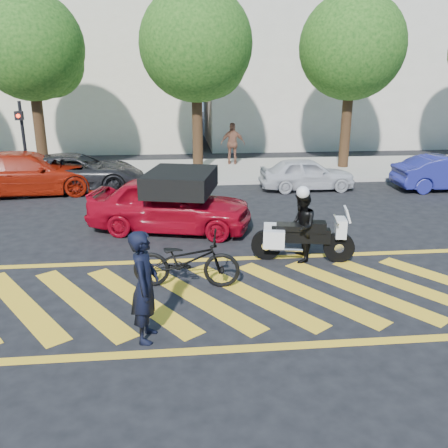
{
  "coord_description": "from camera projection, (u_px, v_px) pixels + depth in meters",
  "views": [
    {
      "loc": [
        -0.88,
        -8.41,
        4.21
      ],
      "look_at": [
        0.08,
        1.34,
        1.05
      ],
      "focal_mm": 38.0,
      "sensor_mm": 36.0,
      "label": 1
    }
  ],
  "objects": [
    {
      "name": "ground",
      "position": [
        226.0,
        296.0,
        9.33
      ],
      "size": [
        90.0,
        90.0,
        0.0
      ],
      "primitive_type": "plane",
      "color": "black",
      "rests_on": "ground"
    },
    {
      "name": "sidewalk",
      "position": [
        198.0,
        171.0,
        20.68
      ],
      "size": [
        60.0,
        5.0,
        0.15
      ],
      "primitive_type": "cube",
      "color": "#9E998E",
      "rests_on": "ground"
    },
    {
      "name": "crosswalk",
      "position": [
        224.0,
        295.0,
        9.33
      ],
      "size": [
        12.33,
        4.0,
        0.01
      ],
      "color": "yellow",
      "rests_on": "ground"
    },
    {
      "name": "building_left",
      "position": [
        49.0,
        57.0,
        26.94
      ],
      "size": [
        16.0,
        8.0,
        10.0
      ],
      "primitive_type": "cube",
      "color": "beige",
      "rests_on": "ground"
    },
    {
      "name": "building_right",
      "position": [
        340.0,
        49.0,
        28.38
      ],
      "size": [
        16.0,
        8.0,
        11.0
      ],
      "primitive_type": "cube",
      "color": "beige",
      "rests_on": "ground"
    },
    {
      "name": "tree_left",
      "position": [
        34.0,
        51.0,
        18.63
      ],
      "size": [
        4.2,
        4.2,
        7.26
      ],
      "color": "black",
      "rests_on": "ground"
    },
    {
      "name": "tree_center",
      "position": [
        199.0,
        49.0,
        19.21
      ],
      "size": [
        4.6,
        4.6,
        7.56
      ],
      "color": "black",
      "rests_on": "ground"
    },
    {
      "name": "tree_right",
      "position": [
        354.0,
        51.0,
        19.83
      ],
      "size": [
        4.4,
        4.4,
        7.41
      ],
      "color": "black",
      "rests_on": "ground"
    },
    {
      "name": "signal_pole",
      "position": [
        23.0,
        137.0,
        17.36
      ],
      "size": [
        0.28,
        0.43,
        3.2
      ],
      "color": "black",
      "rests_on": "ground"
    },
    {
      "name": "officer_bike",
      "position": [
        145.0,
        286.0,
        7.56
      ],
      "size": [
        0.53,
        0.73,
        1.87
      ],
      "primitive_type": "imported",
      "rotation": [
        0.0,
        0.0,
        1.44
      ],
      "color": "black",
      "rests_on": "ground"
    },
    {
      "name": "bicycle",
      "position": [
        186.0,
        260.0,
        9.57
      ],
      "size": [
        2.24,
        1.01,
        1.14
      ],
      "primitive_type": "imported",
      "rotation": [
        0.0,
        0.0,
        1.45
      ],
      "color": "black",
      "rests_on": "ground"
    },
    {
      "name": "police_motorcycle",
      "position": [
        301.0,
        237.0,
        10.91
      ],
      "size": [
        2.35,
        0.95,
        1.05
      ],
      "rotation": [
        0.0,
        0.0,
        -0.2
      ],
      "color": "black",
      "rests_on": "ground"
    },
    {
      "name": "officer_moto",
      "position": [
        301.0,
        227.0,
        10.83
      ],
      "size": [
        0.77,
        0.91,
        1.64
      ],
      "primitive_type": "imported",
      "rotation": [
        0.0,
        0.0,
        -1.77
      ],
      "color": "black",
      "rests_on": "ground"
    },
    {
      "name": "red_convertible",
      "position": [
        170.0,
        204.0,
        12.95
      ],
      "size": [
        4.74,
        2.8,
        1.51
      ],
      "primitive_type": "imported",
      "rotation": [
        0.0,
        0.0,
        1.33
      ],
      "color": "maroon",
      "rests_on": "ground"
    },
    {
      "name": "parked_left",
      "position": [
        28.0,
        173.0,
        16.88
      ],
      "size": [
        5.46,
        2.82,
        1.51
      ],
      "primitive_type": "imported",
      "rotation": [
        0.0,
        0.0,
        1.71
      ],
      "color": "#981909",
      "rests_on": "ground"
    },
    {
      "name": "parked_mid_left",
      "position": [
        76.0,
        172.0,
        17.41
      ],
      "size": [
        5.01,
        2.52,
        1.36
      ],
      "primitive_type": "imported",
      "rotation": [
        0.0,
        0.0,
        1.62
      ],
      "color": "black",
      "rests_on": "ground"
    },
    {
      "name": "parked_mid_right",
      "position": [
        307.0,
        174.0,
        17.56
      ],
      "size": [
        3.5,
        1.44,
        1.19
      ],
      "primitive_type": "imported",
      "rotation": [
        0.0,
        0.0,
        1.58
      ],
      "color": "silver",
      "rests_on": "ground"
    },
    {
      "name": "parked_right",
      "position": [
        447.0,
        173.0,
        17.5
      ],
      "size": [
        3.85,
        1.35,
        1.27
      ],
      "primitive_type": "imported",
      "rotation": [
        0.0,
        0.0,
        1.57
      ],
      "color": "navy",
      "rests_on": "ground"
    },
    {
      "name": "pedestrian_right",
      "position": [
        233.0,
        144.0,
        21.55
      ],
      "size": [
        1.16,
        0.62,
        1.88
      ],
      "primitive_type": "imported",
      "rotation": [
        0.0,
        0.0,
        2.99
      ],
      "color": "brown",
      "rests_on": "sidewalk"
    }
  ]
}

